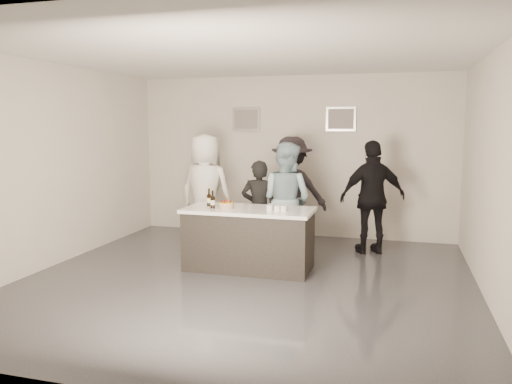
% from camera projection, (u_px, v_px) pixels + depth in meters
% --- Properties ---
extents(floor, '(6.00, 6.00, 0.00)m').
position_uv_depth(floor, '(246.00, 281.00, 6.76)').
color(floor, '#3D3D42').
rests_on(floor, ground).
extents(ceiling, '(6.00, 6.00, 0.00)m').
position_uv_depth(ceiling, '(245.00, 53.00, 6.35)').
color(ceiling, white).
extents(wall_back, '(6.00, 0.04, 3.00)m').
position_uv_depth(wall_back, '(292.00, 157.00, 9.41)').
color(wall_back, beige).
rests_on(wall_back, ground).
extents(wall_front, '(6.00, 0.04, 3.00)m').
position_uv_depth(wall_front, '(127.00, 206.00, 3.70)').
color(wall_front, beige).
rests_on(wall_front, ground).
extents(wall_left, '(0.04, 6.00, 3.00)m').
position_uv_depth(wall_left, '(52.00, 165.00, 7.37)').
color(wall_left, beige).
rests_on(wall_left, ground).
extents(wall_right, '(0.04, 6.00, 3.00)m').
position_uv_depth(wall_right, '(494.00, 177.00, 5.74)').
color(wall_right, beige).
rests_on(wall_right, ground).
extents(picture_left, '(0.54, 0.04, 0.44)m').
position_uv_depth(picture_left, '(246.00, 119.00, 9.54)').
color(picture_left, '#B2B2B7').
rests_on(picture_left, wall_back).
extents(picture_right, '(0.54, 0.04, 0.44)m').
position_uv_depth(picture_right, '(341.00, 119.00, 9.05)').
color(picture_right, '#B2B2B7').
rests_on(picture_right, wall_back).
extents(bar_counter, '(1.86, 0.86, 0.90)m').
position_uv_depth(bar_counter, '(249.00, 239.00, 7.25)').
color(bar_counter, white).
rests_on(bar_counter, ground).
extents(cake, '(0.22, 0.22, 0.08)m').
position_uv_depth(cake, '(226.00, 206.00, 7.21)').
color(cake, gold).
rests_on(cake, bar_counter).
extents(beer_bottle_a, '(0.07, 0.07, 0.26)m').
position_uv_depth(beer_bottle_a, '(209.00, 197.00, 7.40)').
color(beer_bottle_a, black).
rests_on(beer_bottle_a, bar_counter).
extents(beer_bottle_b, '(0.07, 0.07, 0.26)m').
position_uv_depth(beer_bottle_b, '(213.00, 199.00, 7.19)').
color(beer_bottle_b, black).
rests_on(beer_bottle_b, bar_counter).
extents(tumbler_cluster, '(0.30, 0.19, 0.08)m').
position_uv_depth(tumbler_cluster, '(278.00, 208.00, 7.02)').
color(tumbler_cluster, '#C18E12').
rests_on(tumbler_cluster, bar_counter).
extents(candles, '(0.24, 0.08, 0.01)m').
position_uv_depth(candles, '(225.00, 210.00, 7.00)').
color(candles, pink).
rests_on(candles, bar_counter).
extents(person_main_black, '(0.61, 0.44, 1.55)m').
position_uv_depth(person_main_black, '(259.00, 209.00, 7.90)').
color(person_main_black, black).
rests_on(person_main_black, ground).
extents(person_main_blue, '(1.07, 0.95, 1.83)m').
position_uv_depth(person_main_blue, '(286.00, 200.00, 7.91)').
color(person_main_blue, '#96B5C4').
rests_on(person_main_blue, ground).
extents(person_guest_left, '(1.02, 0.74, 1.94)m').
position_uv_depth(person_guest_left, '(206.00, 191.00, 8.52)').
color(person_guest_left, white).
rests_on(person_guest_left, ground).
extents(person_guest_right, '(1.18, 0.85, 1.85)m').
position_uv_depth(person_guest_right, '(373.00, 197.00, 8.10)').
color(person_guest_right, black).
rests_on(person_guest_right, ground).
extents(person_guest_back, '(1.28, 0.81, 1.89)m').
position_uv_depth(person_guest_back, '(291.00, 191.00, 8.77)').
color(person_guest_back, black).
rests_on(person_guest_back, ground).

